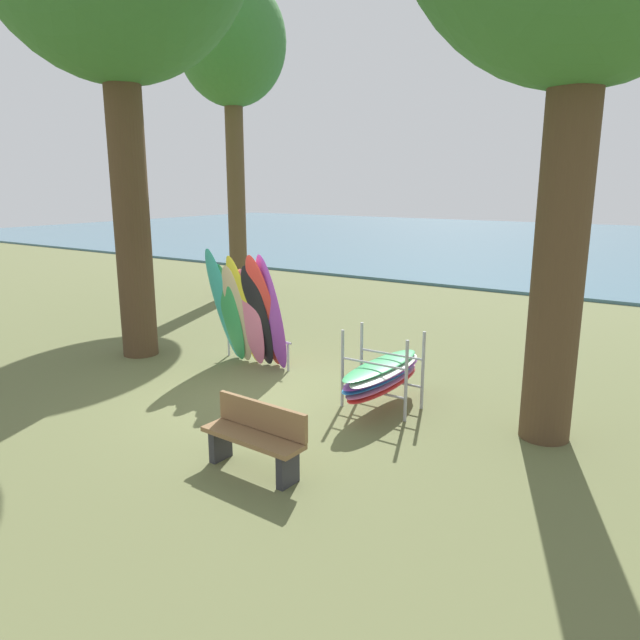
{
  "coord_description": "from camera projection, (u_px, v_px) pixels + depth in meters",
  "views": [
    {
      "loc": [
        6.06,
        -7.16,
        3.46
      ],
      "look_at": [
        0.43,
        1.3,
        1.1
      ],
      "focal_mm": 33.05,
      "sensor_mm": 36.0,
      "label": 1
    }
  ],
  "objects": [
    {
      "name": "ground_plane",
      "position": [
        256.0,
        395.0,
        9.86
      ],
      "size": [
        80.0,
        80.0,
        0.0
      ],
      "primitive_type": "plane",
      "color": "#60663D"
    },
    {
      "name": "lake_water",
      "position": [
        587.0,
        244.0,
        33.98
      ],
      "size": [
        80.0,
        36.0,
        0.1
      ],
      "primitive_type": "cube",
      "color": "#477084",
      "rests_on": "ground"
    },
    {
      "name": "tree_mid_behind",
      "position": [
        232.0,
        49.0,
        17.44
      ],
      "size": [
        3.25,
        3.25,
        9.44
      ],
      "color": "brown",
      "rests_on": "ground"
    },
    {
      "name": "leaning_board_pile",
      "position": [
        247.0,
        313.0,
        11.19
      ],
      "size": [
        1.82,
        0.84,
        2.29
      ],
      "color": "#38B2AD",
      "rests_on": "ground"
    },
    {
      "name": "board_storage_rack",
      "position": [
        383.0,
        374.0,
        9.21
      ],
      "size": [
        1.15,
        2.12,
        1.25
      ],
      "color": "#9EA0A5",
      "rests_on": "ground"
    },
    {
      "name": "park_bench",
      "position": [
        256.0,
        436.0,
        7.2
      ],
      "size": [
        1.42,
        0.48,
        0.85
      ],
      "color": "#2D2D33",
      "rests_on": "ground"
    }
  ]
}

